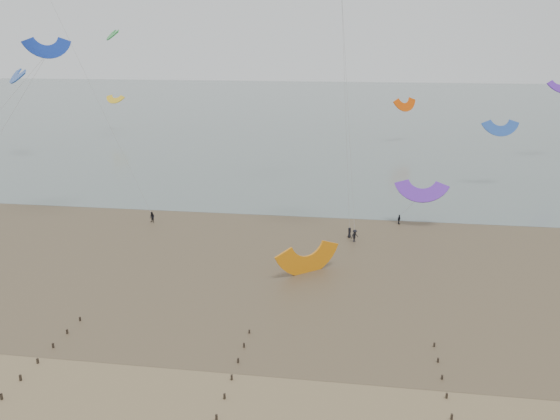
{
  "coord_description": "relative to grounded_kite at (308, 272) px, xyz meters",
  "views": [
    {
      "loc": [
        13.79,
        -35.42,
        28.13
      ],
      "look_at": [
        4.84,
        28.0,
        8.0
      ],
      "focal_mm": 35.0,
      "sensor_mm": 36.0,
      "label": 1
    }
  ],
  "objects": [
    {
      "name": "ground",
      "position": [
        -8.44,
        -27.68,
        0.0
      ],
      "size": [
        500.0,
        500.0,
        0.0
      ],
      "primitive_type": "plane",
      "color": "brown",
      "rests_on": "ground"
    },
    {
      "name": "sea_and_shore",
      "position": [
        -12.52,
        6.72,
        0.01
      ],
      "size": [
        500.0,
        665.0,
        0.03
      ],
      "color": "#475654",
      "rests_on": "ground"
    },
    {
      "name": "kitesurfers",
      "position": [
        7.05,
        19.37,
        0.86
      ],
      "size": [
        145.47,
        18.92,
        1.87
      ],
      "color": "black",
      "rests_on": "ground"
    },
    {
      "name": "grounded_kite",
      "position": [
        0.0,
        0.0,
        0.0
      ],
      "size": [
        9.72,
        9.45,
        4.22
      ],
      "primitive_type": null,
      "rotation": [
        1.54,
        0.0,
        0.67
      ],
      "color": "orange",
      "rests_on": "ground"
    },
    {
      "name": "kites_airborne",
      "position": [
        -26.46,
        57.96,
        20.96
      ],
      "size": [
        247.95,
        96.97,
        43.37
      ],
      "color": "#A21A4A",
      "rests_on": "ground"
    }
  ]
}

